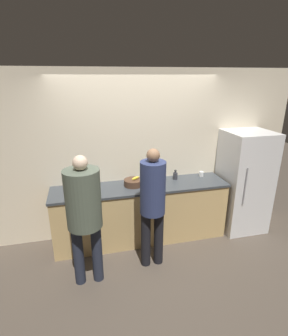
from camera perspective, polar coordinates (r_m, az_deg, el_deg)
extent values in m
plane|color=#4C4238|center=(4.13, 0.48, -17.44)|extent=(14.00, 14.00, 0.00)
cube|color=beige|center=(4.12, -1.69, 2.75)|extent=(5.20, 0.06, 2.60)
cube|color=tan|center=(4.18, -0.69, -9.78)|extent=(2.64, 0.60, 0.88)
cube|color=#383D42|center=(3.98, -0.72, -4.01)|extent=(2.67, 0.63, 0.03)
cube|color=white|center=(4.63, 20.86, -2.74)|extent=(0.72, 0.68, 1.67)
cylinder|color=#99999E|center=(4.22, 21.21, -3.73)|extent=(0.02, 0.02, 0.58)
cylinder|color=#232838|center=(3.48, -14.08, -17.93)|extent=(0.13, 0.13, 0.80)
cylinder|color=#232838|center=(3.48, -10.19, -17.64)|extent=(0.13, 0.13, 0.80)
cylinder|color=#515B4C|center=(3.09, -13.12, -6.56)|extent=(0.41, 0.41, 0.70)
sphere|color=beige|center=(2.93, -13.76, 1.12)|extent=(0.17, 0.17, 0.17)
cylinder|color=black|center=(3.66, 0.39, -15.25)|extent=(0.13, 0.13, 0.80)
cylinder|color=black|center=(3.70, 3.18, -14.86)|extent=(0.13, 0.13, 0.80)
cylinder|color=navy|center=(3.31, 1.93, -4.37)|extent=(0.33, 0.33, 0.70)
sphere|color=#936B4C|center=(3.17, 2.02, 2.79)|extent=(0.17, 0.17, 0.17)
cylinder|color=#4C3323|center=(3.95, -2.34, -3.18)|extent=(0.28, 0.28, 0.10)
ellipsoid|color=yellow|center=(3.93, -1.85, -2.21)|extent=(0.15, 0.12, 0.04)
cylinder|color=#3D424C|center=(4.07, -15.65, -3.01)|extent=(0.11, 0.11, 0.12)
cylinder|color=#99754C|center=(4.03, -15.95, -1.66)|extent=(0.01, 0.05, 0.23)
cylinder|color=#99754C|center=(4.04, -15.64, -1.60)|extent=(0.03, 0.05, 0.23)
cylinder|color=#99754C|center=(4.02, -15.78, -1.70)|extent=(0.05, 0.01, 0.23)
cylinder|color=#333338|center=(4.21, 6.81, -1.75)|extent=(0.07, 0.07, 0.11)
cylinder|color=#333338|center=(4.19, 6.85, -0.85)|extent=(0.03, 0.03, 0.03)
cylinder|color=black|center=(4.18, 6.86, -0.56)|extent=(0.04, 0.04, 0.01)
cylinder|color=white|center=(4.41, 12.35, -1.27)|extent=(0.07, 0.07, 0.08)
cylinder|color=beige|center=(4.14, 0.97, -2.15)|extent=(0.11, 0.11, 0.09)
sphere|color=#2D6B33|center=(4.10, 0.98, -0.84)|extent=(0.14, 0.14, 0.14)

